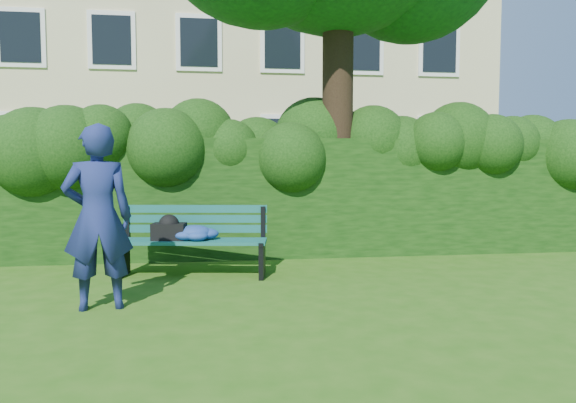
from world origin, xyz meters
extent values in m
plane|color=#285A11|center=(0.00, 0.00, 0.00)|extent=(80.00, 80.00, 0.00)
cube|color=#C4B683|center=(0.00, 14.00, 6.00)|extent=(16.00, 8.00, 12.00)
cube|color=white|center=(-6.00, 9.98, 2.00)|extent=(1.30, 0.08, 1.60)
cube|color=black|center=(-6.00, 9.94, 2.00)|extent=(1.05, 0.04, 1.35)
cube|color=white|center=(-3.60, 9.98, 2.00)|extent=(1.30, 0.08, 1.60)
cube|color=black|center=(-3.60, 9.94, 2.00)|extent=(1.05, 0.04, 1.35)
cube|color=white|center=(-1.20, 9.98, 2.00)|extent=(1.30, 0.08, 1.60)
cube|color=black|center=(-1.20, 9.94, 2.00)|extent=(1.05, 0.04, 1.35)
cube|color=white|center=(1.20, 9.98, 2.00)|extent=(1.30, 0.08, 1.60)
cube|color=black|center=(1.20, 9.94, 2.00)|extent=(1.05, 0.04, 1.35)
cube|color=white|center=(3.60, 9.98, 2.00)|extent=(1.30, 0.08, 1.60)
cube|color=black|center=(3.60, 9.94, 2.00)|extent=(1.05, 0.04, 1.35)
cube|color=white|center=(6.00, 9.98, 2.00)|extent=(1.30, 0.08, 1.60)
cube|color=black|center=(6.00, 9.94, 2.00)|extent=(1.05, 0.04, 1.35)
cube|color=white|center=(-6.00, 9.98, 4.80)|extent=(1.30, 0.08, 1.60)
cube|color=black|center=(-6.00, 9.94, 4.80)|extent=(1.05, 0.04, 1.35)
cube|color=white|center=(-3.60, 9.98, 4.80)|extent=(1.30, 0.08, 1.60)
cube|color=black|center=(-3.60, 9.94, 4.80)|extent=(1.05, 0.04, 1.35)
cube|color=white|center=(-1.20, 9.98, 4.80)|extent=(1.30, 0.08, 1.60)
cube|color=black|center=(-1.20, 9.94, 4.80)|extent=(1.05, 0.04, 1.35)
cube|color=white|center=(1.20, 9.98, 4.80)|extent=(1.30, 0.08, 1.60)
cube|color=black|center=(1.20, 9.94, 4.80)|extent=(1.05, 0.04, 1.35)
cube|color=white|center=(3.60, 9.98, 4.80)|extent=(1.30, 0.08, 1.60)
cube|color=black|center=(3.60, 9.94, 4.80)|extent=(1.05, 0.04, 1.35)
cube|color=white|center=(6.00, 9.98, 4.80)|extent=(1.30, 0.08, 1.60)
cube|color=black|center=(6.00, 9.94, 4.80)|extent=(1.05, 0.04, 1.35)
cube|color=black|center=(0.00, 2.20, 0.90)|extent=(10.00, 1.00, 1.80)
cylinder|color=black|center=(0.99, 2.06, 2.64)|extent=(0.47, 0.47, 5.28)
cube|color=#10504F|center=(-1.25, 0.50, 0.45)|extent=(1.88, 0.39, 0.04)
cube|color=#10504F|center=(-1.23, 0.62, 0.45)|extent=(1.88, 0.39, 0.04)
cube|color=#10504F|center=(-1.21, 0.74, 0.45)|extent=(1.88, 0.39, 0.04)
cube|color=#10504F|center=(-1.20, 0.85, 0.45)|extent=(1.88, 0.39, 0.04)
cube|color=#10504F|center=(-1.18, 0.93, 0.58)|extent=(1.87, 0.33, 0.10)
cube|color=#10504F|center=(-1.18, 0.94, 0.71)|extent=(1.87, 0.33, 0.10)
cube|color=#10504F|center=(-1.18, 0.95, 0.84)|extent=(1.87, 0.33, 0.10)
cube|color=black|center=(-2.11, 0.82, 0.22)|extent=(0.14, 0.50, 0.44)
cube|color=black|center=(-2.07, 1.07, 0.65)|extent=(0.07, 0.07, 0.45)
cube|color=black|center=(-2.11, 0.77, 0.44)|extent=(0.13, 0.42, 0.05)
cube|color=black|center=(-0.34, 0.54, 0.22)|extent=(0.14, 0.50, 0.44)
cube|color=black|center=(-0.30, 0.79, 0.65)|extent=(0.07, 0.07, 0.45)
cube|color=black|center=(-0.35, 0.49, 0.44)|extent=(0.13, 0.42, 0.05)
cube|color=white|center=(-1.61, 0.69, 0.48)|extent=(0.20, 0.16, 0.02)
cube|color=black|center=(-1.51, 0.72, 0.58)|extent=(0.45, 0.32, 0.21)
imported|color=navy|center=(-2.10, -0.76, 0.92)|extent=(0.73, 0.54, 1.84)
camera|label=1|loc=(-1.03, -6.48, 1.49)|focal=35.00mm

